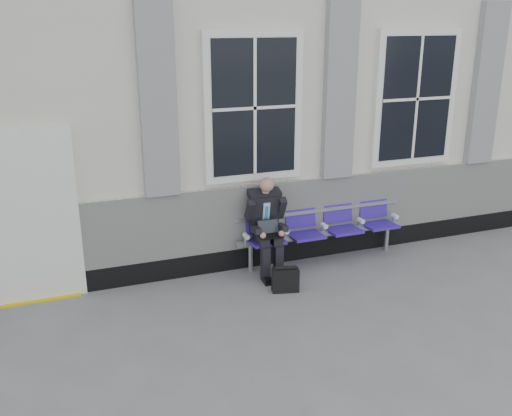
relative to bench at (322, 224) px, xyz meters
name	(u,v)px	position (x,y,z in m)	size (l,w,h in m)	color
ground	(443,284)	(1.15, -1.32, -0.55)	(70.00, 70.00, 0.00)	slate
station_building	(328,87)	(1.14, 2.15, 1.67)	(14.40, 4.40, 4.49)	silver
bench	(322,224)	(0.00, 0.00, 0.00)	(2.60, 0.47, 0.91)	#9EA0A3
businessman	(266,222)	(-0.91, -0.13, 0.19)	(0.55, 0.74, 1.36)	black
briefcase	(285,280)	(-0.89, -0.76, -0.39)	(0.37, 0.23, 0.36)	black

